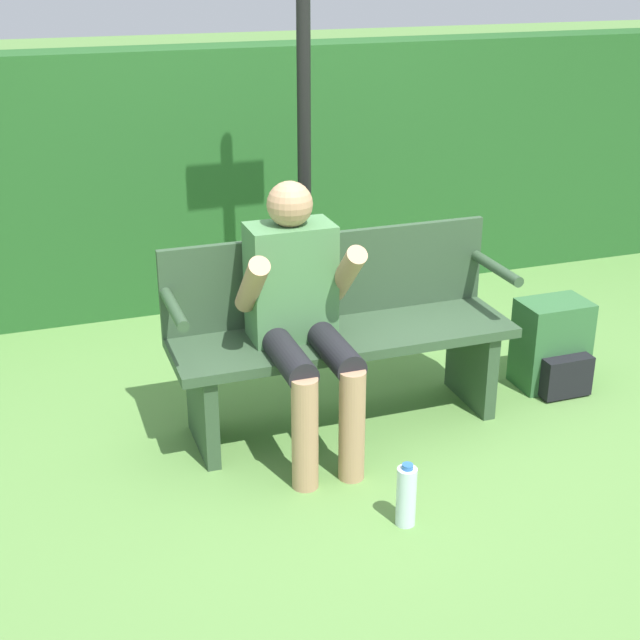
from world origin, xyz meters
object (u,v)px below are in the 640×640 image
water_bottle (406,496)px  signpost (304,93)px  person_seated (300,308)px  backpack (553,347)px  park_bench (339,330)px

water_bottle → signpost: signpost is taller
person_seated → backpack: 1.44m
backpack → water_bottle: size_ratio=1.69×
signpost → backpack: bearing=-38.4°
park_bench → water_bottle: (-0.05, -0.88, -0.33)m
backpack → water_bottle: (-1.19, -0.84, -0.09)m
person_seated → backpack: size_ratio=2.60×
person_seated → backpack: bearing=4.3°
park_bench → signpost: (0.10, 0.78, 0.95)m
park_bench → backpack: size_ratio=3.48×
person_seated → signpost: signpost is taller
backpack → signpost: size_ratio=0.18×
person_seated → backpack: (1.37, 0.10, -0.43)m
backpack → signpost: 1.78m
signpost → person_seated: bearing=-109.8°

